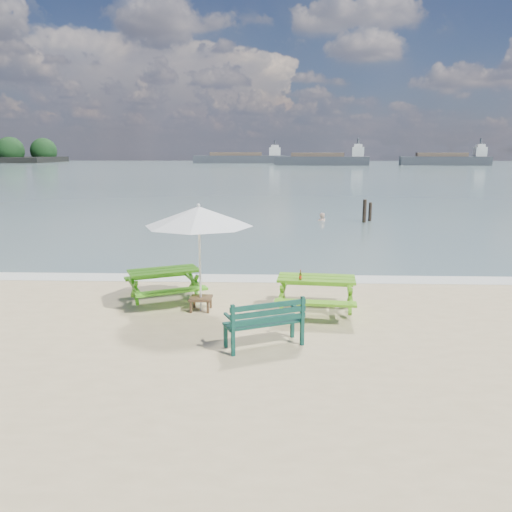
{
  "coord_description": "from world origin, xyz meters",
  "views": [
    {
      "loc": [
        0.69,
        -9.13,
        3.58
      ],
      "look_at": [
        0.26,
        3.0,
        1.0
      ],
      "focal_mm": 35.0,
      "sensor_mm": 36.0,
      "label": 1
    }
  ],
  "objects_px": {
    "picnic_table_left": "(164,286)",
    "patio_umbrella": "(199,216)",
    "swimmer": "(321,228)",
    "picnic_table_right": "(316,296)",
    "side_table": "(201,303)",
    "beer_bottle": "(300,277)",
    "park_bench": "(264,332)"
  },
  "relations": [
    {
      "from": "patio_umbrella",
      "to": "side_table",
      "type": "bearing_deg",
      "value": 116.57
    },
    {
      "from": "beer_bottle",
      "to": "patio_umbrella",
      "type": "bearing_deg",
      "value": 172.36
    },
    {
      "from": "picnic_table_left",
      "to": "swimmer",
      "type": "distance_m",
      "value": 15.31
    },
    {
      "from": "park_bench",
      "to": "swimmer",
      "type": "distance_m",
      "value": 17.37
    },
    {
      "from": "picnic_table_right",
      "to": "park_bench",
      "type": "distance_m",
      "value": 2.31
    },
    {
      "from": "picnic_table_left",
      "to": "picnic_table_right",
      "type": "xyz_separation_m",
      "value": [
        3.58,
        -0.72,
        0.01
      ]
    },
    {
      "from": "picnic_table_left",
      "to": "park_bench",
      "type": "height_order",
      "value": "park_bench"
    },
    {
      "from": "picnic_table_left",
      "to": "picnic_table_right",
      "type": "bearing_deg",
      "value": -11.44
    },
    {
      "from": "patio_umbrella",
      "to": "beer_bottle",
      "type": "height_order",
      "value": "patio_umbrella"
    },
    {
      "from": "picnic_table_left",
      "to": "side_table",
      "type": "bearing_deg",
      "value": -34.49
    },
    {
      "from": "picnic_table_left",
      "to": "patio_umbrella",
      "type": "distance_m",
      "value": 2.14
    },
    {
      "from": "park_bench",
      "to": "patio_umbrella",
      "type": "height_order",
      "value": "patio_umbrella"
    },
    {
      "from": "patio_umbrella",
      "to": "beer_bottle",
      "type": "bearing_deg",
      "value": -7.64
    },
    {
      "from": "beer_bottle",
      "to": "swimmer",
      "type": "relative_size",
      "value": 0.14
    },
    {
      "from": "side_table",
      "to": "beer_bottle",
      "type": "distance_m",
      "value": 2.37
    },
    {
      "from": "beer_bottle",
      "to": "swimmer",
      "type": "bearing_deg",
      "value": 82.94
    },
    {
      "from": "picnic_table_right",
      "to": "patio_umbrella",
      "type": "distance_m",
      "value": 3.15
    },
    {
      "from": "side_table",
      "to": "beer_bottle",
      "type": "xyz_separation_m",
      "value": [
        2.23,
        -0.3,
        0.73
      ]
    },
    {
      "from": "swimmer",
      "to": "picnic_table_right",
      "type": "bearing_deg",
      "value": -95.79
    },
    {
      "from": "picnic_table_right",
      "to": "park_bench",
      "type": "relative_size",
      "value": 1.34
    },
    {
      "from": "park_bench",
      "to": "side_table",
      "type": "height_order",
      "value": "park_bench"
    },
    {
      "from": "picnic_table_right",
      "to": "beer_bottle",
      "type": "xyz_separation_m",
      "value": [
        -0.37,
        -0.25,
        0.5
      ]
    },
    {
      "from": "patio_umbrella",
      "to": "swimmer",
      "type": "height_order",
      "value": "patio_umbrella"
    },
    {
      "from": "park_bench",
      "to": "picnic_table_right",
      "type": "bearing_deg",
      "value": 60.78
    },
    {
      "from": "beer_bottle",
      "to": "picnic_table_left",
      "type": "bearing_deg",
      "value": 163.19
    },
    {
      "from": "beer_bottle",
      "to": "swimmer",
      "type": "distance_m",
      "value": 15.55
    },
    {
      "from": "picnic_table_right",
      "to": "side_table",
      "type": "xyz_separation_m",
      "value": [
        -2.6,
        0.05,
        -0.23
      ]
    },
    {
      "from": "patio_umbrella",
      "to": "swimmer",
      "type": "relative_size",
      "value": 1.59
    },
    {
      "from": "picnic_table_left",
      "to": "swimmer",
      "type": "xyz_separation_m",
      "value": [
        5.11,
        14.41,
        -0.77
      ]
    },
    {
      "from": "picnic_table_left",
      "to": "side_table",
      "type": "relative_size",
      "value": 4.69
    },
    {
      "from": "beer_bottle",
      "to": "swimmer",
      "type": "xyz_separation_m",
      "value": [
        1.9,
        15.38,
        -1.28
      ]
    },
    {
      "from": "picnic_table_left",
      "to": "side_table",
      "type": "height_order",
      "value": "picnic_table_left"
    }
  ]
}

